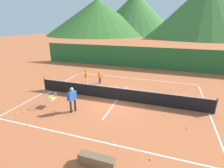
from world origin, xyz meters
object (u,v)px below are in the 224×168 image
object	(u,v)px
tennis_net	(117,94)
student_1	(100,76)
tennis_ball_2	(151,159)
tennis_ball_8	(16,114)
tennis_ball_1	(60,100)
tennis_ball_9	(91,108)
student_0	(86,76)
tennis_ball_0	(23,111)
tennis_ball_5	(10,118)
tennis_ball_6	(56,110)
courtside_bench	(97,161)
instructor	(72,97)
tennis_ball_7	(187,127)
tennis_ball_4	(50,96)
ball_cart	(51,98)
tennis_ball_3	(28,125)

from	to	relation	value
tennis_net	student_1	world-z (taller)	student_1
tennis_ball_2	tennis_ball_8	bearing A→B (deg)	172.29
tennis_ball_1	tennis_ball_9	world-z (taller)	same
student_0	student_1	bearing A→B (deg)	28.04
tennis_net	tennis_ball_1	bearing A→B (deg)	-159.18
student_0	tennis_ball_0	distance (m)	6.18
tennis_ball_5	tennis_ball_6	distance (m)	2.61
tennis_ball_9	courtside_bench	bearing A→B (deg)	-61.66
student_1	courtside_bench	xyz separation A→B (m)	(3.60, -9.01, -0.52)
student_1	tennis_ball_2	distance (m)	9.79
instructor	tennis_ball_9	distance (m)	1.47
instructor	courtside_bench	world-z (taller)	instructor
tennis_ball_0	tennis_ball_8	world-z (taller)	same
student_0	tennis_ball_0	bearing A→B (deg)	-103.75
student_0	tennis_ball_7	size ratio (longest dim) A/B	19.76
tennis_ball_9	instructor	bearing A→B (deg)	-142.41
tennis_ball_0	tennis_ball_7	xyz separation A→B (m)	(9.74, 1.46, 0.00)
student_0	tennis_ball_7	bearing A→B (deg)	-28.52
tennis_ball_5	tennis_ball_6	xyz separation A→B (m)	(1.94, 1.75, 0.00)
tennis_ball_0	tennis_net	bearing A→B (deg)	35.26
tennis_ball_4	tennis_ball_6	size ratio (longest dim) A/B	1.00
tennis_ball_4	tennis_ball_5	distance (m)	3.51
tennis_ball_1	ball_cart	bearing A→B (deg)	-95.11
student_1	tennis_ball_0	distance (m)	7.07
tennis_ball_6	tennis_ball_8	xyz separation A→B (m)	(-2.03, -1.19, 0.00)
tennis_net	tennis_ball_7	world-z (taller)	tennis_net
student_1	tennis_ball_2	size ratio (longest dim) A/B	18.38
tennis_ball_0	tennis_ball_8	distance (m)	0.38
tennis_ball_1	courtside_bench	size ratio (longest dim) A/B	0.05
tennis_ball_3	courtside_bench	world-z (taller)	courtside_bench
tennis_ball_1	tennis_ball_2	world-z (taller)	same
tennis_ball_0	tennis_ball_7	world-z (taller)	same
tennis_net	tennis_ball_4	size ratio (longest dim) A/B	186.43
tennis_ball_1	tennis_ball_2	size ratio (longest dim) A/B	1.00
tennis_ball_1	tennis_ball_8	size ratio (longest dim) A/B	1.00
tennis_net	tennis_ball_7	size ratio (longest dim) A/B	186.43
tennis_ball_2	tennis_ball_9	xyz separation A→B (m)	(-4.26, 3.24, 0.00)
instructor	tennis_ball_6	bearing A→B (deg)	-167.69
tennis_ball_1	tennis_ball_8	world-z (taller)	same
instructor	student_1	xyz separation A→B (m)	(-0.43, 5.46, -0.23)
tennis_net	student_0	xyz separation A→B (m)	(-3.66, 2.34, 0.31)
tennis_net	ball_cart	bearing A→B (deg)	-149.04
courtside_bench	tennis_ball_3	bearing A→B (deg)	163.78
ball_cart	student_1	bearing A→B (deg)	75.61
tennis_ball_1	tennis_ball_9	bearing A→B (deg)	-8.54
student_0	tennis_ball_1	distance (m)	3.87
tennis_net	tennis_ball_5	bearing A→B (deg)	-138.97
ball_cart	tennis_ball_8	distance (m)	2.20
tennis_net	tennis_ball_0	world-z (taller)	tennis_net
tennis_ball_0	tennis_ball_5	xyz separation A→B (m)	(-0.08, -0.90, 0.00)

